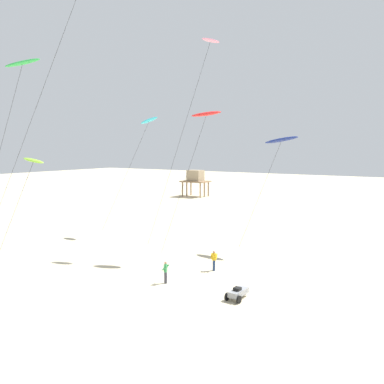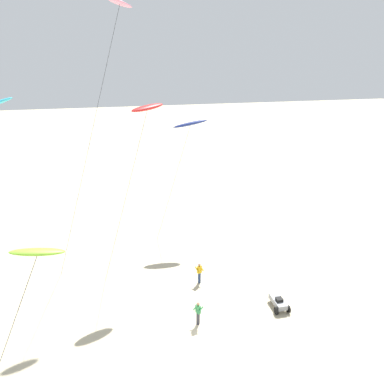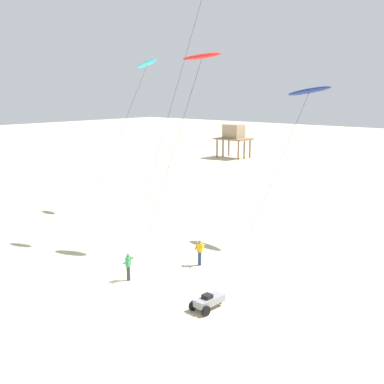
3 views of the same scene
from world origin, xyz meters
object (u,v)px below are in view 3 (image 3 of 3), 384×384
(kite_navy, at_px, (309,92))
(stilt_house, at_px, (234,134))
(kite_flyer_nearest, at_px, (200,252))
(beach_buggy, at_px, (209,301))
(kite_flyer_middle, at_px, (128,266))
(kite_cyan, at_px, (147,65))
(kite_red, at_px, (202,57))

(kite_navy, relative_size, stilt_house, 2.06)
(kite_navy, bearing_deg, stilt_house, 132.92)
(kite_navy, distance_m, stilt_house, 45.25)
(kite_flyer_nearest, height_order, beach_buggy, kite_flyer_nearest)
(kite_navy, distance_m, kite_flyer_middle, 17.80)
(kite_flyer_nearest, bearing_deg, kite_cyan, 147.04)
(kite_cyan, relative_size, stilt_house, 2.51)
(kite_cyan, height_order, kite_navy, kite_cyan)
(kite_red, bearing_deg, beach_buggy, -47.91)
(kite_flyer_middle, height_order, stilt_house, stilt_house)
(kite_flyer_middle, bearing_deg, stilt_house, 119.75)
(kite_flyer_nearest, xyz_separation_m, kite_flyer_middle, (-1.53, -4.66, 0.00))
(kite_navy, relative_size, kite_flyer_middle, 6.84)
(kite_cyan, relative_size, kite_flyer_nearest, 8.32)
(kite_flyer_middle, relative_size, beach_buggy, 0.80)
(kite_navy, bearing_deg, beach_buggy, -80.39)
(kite_flyer_nearest, distance_m, beach_buggy, 6.35)
(stilt_house, relative_size, beach_buggy, 2.66)
(beach_buggy, bearing_deg, kite_flyer_nearest, 134.31)
(kite_flyer_middle, bearing_deg, kite_flyer_nearest, 71.83)
(stilt_house, xyz_separation_m, beach_buggy, (32.85, -46.92, -3.53))
(kite_cyan, height_order, kite_flyer_middle, kite_cyan)
(kite_cyan, relative_size, kite_navy, 1.22)
(kite_cyan, bearing_deg, stilt_house, 113.39)
(kite_flyer_nearest, bearing_deg, stilt_house, 123.85)
(kite_cyan, bearing_deg, beach_buggy, -36.44)
(kite_flyer_middle, bearing_deg, beach_buggy, 1.31)
(kite_navy, xyz_separation_m, kite_flyer_nearest, (-2.02, -9.64, -9.97))
(kite_red, xyz_separation_m, kite_navy, (5.01, 5.97, -2.28))
(kite_red, bearing_deg, stilt_house, 123.31)
(kite_flyer_middle, distance_m, beach_buggy, 5.97)
(kite_red, height_order, beach_buggy, kite_red)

